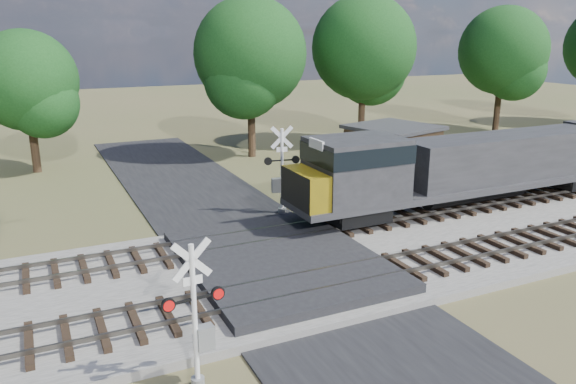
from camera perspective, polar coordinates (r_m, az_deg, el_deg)
ground at (r=21.75m, az=-0.25°, el=-8.42°), size 160.00×160.00×0.00m
ballast_bed at (r=27.48m, az=18.60°, el=-3.65°), size 140.00×10.00×0.30m
road at (r=21.73m, az=-0.25°, el=-8.32°), size 7.00×60.00×0.08m
crossing_panel at (r=22.04m, az=-0.80°, el=-7.18°), size 7.00×9.00×0.62m
track_near at (r=21.44m, az=9.71°, el=-7.82°), size 140.00×2.60×0.33m
track_far at (r=25.39m, az=3.30°, el=-3.78°), size 140.00×2.60×0.33m
crossing_signal_near at (r=14.85m, az=-9.09°, el=-13.50°), size 1.67×0.37×4.14m
crossing_signal_far at (r=28.17m, az=-0.80°, el=1.39°), size 1.83×0.45×4.56m
equipment_shed at (r=36.44m, az=10.56°, el=4.12°), size 5.90×5.90×3.31m
treeline at (r=43.89m, az=2.52°, el=13.57°), size 84.23×9.86×11.94m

